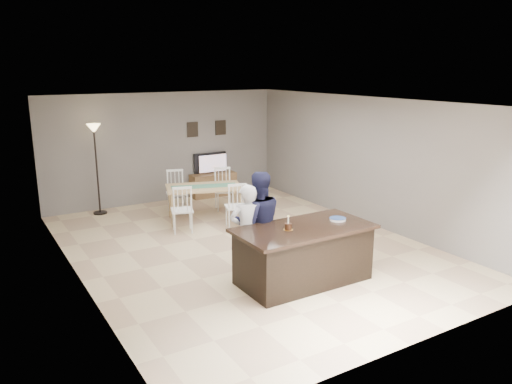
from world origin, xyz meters
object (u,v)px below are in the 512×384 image
television (212,163)px  floor_lamp (95,145)px  kitchen_island (303,254)px  dining_table (204,192)px  tv_console (213,185)px  birthday_cake (288,226)px  woman (247,231)px  plate_stack (338,219)px  man (258,222)px

television → floor_lamp: size_ratio=0.44×
kitchen_island → dining_table: size_ratio=0.97×
tv_console → floor_lamp: 3.25m
floor_lamp → birthday_cake: bearing=-74.8°
television → floor_lamp: (-2.97, -0.18, 0.74)m
television → woman: (-1.86, -5.02, -0.10)m
birthday_cake → plate_stack: (0.95, -0.02, -0.03)m
birthday_cake → television: bearing=75.2°
tv_console → television: size_ratio=1.31×
tv_console → floor_lamp: size_ratio=0.58×
television → plate_stack: bearing=84.6°
floor_lamp → tv_console: bearing=2.1°
man → birthday_cake: 0.72m
woman → dining_table: bearing=-88.5°
kitchen_island → plate_stack: size_ratio=8.15×
floor_lamp → television: bearing=3.5°
tv_console → birthday_cake: bearing=-105.0°
kitchen_island → plate_stack: 0.81m
tv_console → man: 5.14m
birthday_cake → dining_table: size_ratio=0.10×
man → floor_lamp: (-1.38, 4.75, 0.76)m
man → dining_table: bearing=-84.2°
dining_table → plate_stack: bearing=-63.7°
kitchen_island → television: (1.20, 5.64, 0.41)m
plate_stack → dining_table: bearing=98.6°
tv_console → floor_lamp: (-2.97, -0.11, 1.30)m
man → birthday_cake: (0.10, -0.70, 0.11)m
kitchen_island → man: 0.90m
tv_console → kitchen_island: bearing=-102.2°
man → plate_stack: bearing=160.4°
man → plate_stack: (1.05, -0.72, 0.08)m
plate_stack → tv_console: bearing=84.5°
dining_table → man: bearing=-81.4°
tv_console → television: bearing=90.0°
plate_stack → birthday_cake: bearing=178.7°
tv_console → dining_table: bearing=-121.6°
kitchen_island → birthday_cake: 0.58m
tv_console → plate_stack: plate_stack is taller
woman → floor_lamp: size_ratio=0.74×
birthday_cake → floor_lamp: (-1.48, 5.45, 0.65)m
tv_console → dining_table: dining_table is taller
kitchen_island → woman: 0.96m
kitchen_island → floor_lamp: 5.85m
tv_console → dining_table: 2.14m
tv_console → plate_stack: 5.64m
kitchen_island → man: man is taller
kitchen_island → birthday_cake: (-0.29, 0.01, 0.50)m
man → dining_table: (0.48, 3.05, -0.21)m
dining_table → floor_lamp: (-1.86, 1.69, 0.97)m
kitchen_island → man: size_ratio=1.27×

